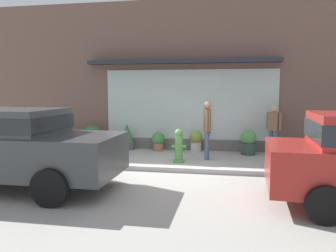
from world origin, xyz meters
The scene contains 13 objects.
ground_plane centered at (0.00, 0.00, 0.00)m, with size 60.00×60.00×0.00m, color #9E9B93.
curb_strip centered at (0.00, -0.20, 0.06)m, with size 14.00×0.24×0.12m, color #B2B2AD.
storefront centered at (0.00, 3.19, 2.47)m, with size 14.00×0.81×5.03m.
fire_hydrant centered at (0.21, 0.91, 0.46)m, with size 0.40×0.36×0.94m.
pedestrian_with_handbag centered at (0.96, 1.42, 0.99)m, with size 0.23×0.64×1.70m.
pedestrian_passerby centered at (2.95, 2.49, 0.89)m, with size 0.42×0.32×1.54m.
parked_car_dark_gray centered at (-2.93, -2.19, 0.94)m, with size 4.59×1.98×1.63m.
potted_plant_trailing_edge centered at (-1.84, 2.66, 0.42)m, with size 0.51×0.51×0.87m.
potted_plant_by_entrance centered at (-0.73, 2.57, 0.33)m, with size 0.44×0.44×0.62m.
potted_plant_window_left centered at (-4.20, 2.34, 0.53)m, with size 0.45×0.45×1.10m.
potted_plant_window_right centered at (0.52, 2.61, 0.38)m, with size 0.44×0.44×0.69m.
potted_plant_corner_tall centered at (2.19, 2.40, 0.40)m, with size 0.48×0.48×0.78m.
potted_plant_doorstep centered at (-3.05, 2.55, 0.44)m, with size 0.61×0.61×0.81m.
Camera 1 is at (1.57, -8.23, 2.00)m, focal length 35.78 mm.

